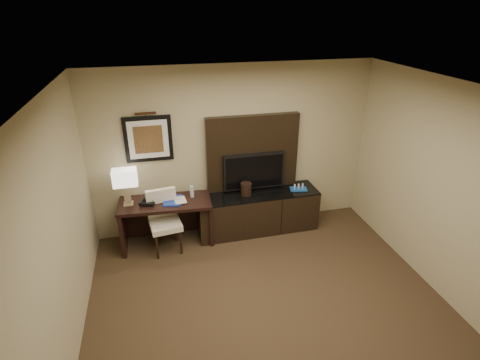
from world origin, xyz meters
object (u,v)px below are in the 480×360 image
object	(u,v)px
credenza	(257,211)
ice_bucket	(246,189)
water_bottle	(192,192)
minibar_tray	(299,187)
desk_phone	(148,201)
desk	(167,222)
table_lamp	(126,186)
desk_chair	(165,224)
tv	(254,171)

from	to	relation	value
credenza	ice_bucket	world-z (taller)	ice_bucket
water_bottle	minibar_tray	world-z (taller)	water_bottle
desk_phone	desk	bearing A→B (deg)	21.40
table_lamp	ice_bucket	distance (m)	1.84
ice_bucket	minibar_tray	xyz separation A→B (m)	(0.89, -0.03, -0.05)
desk_chair	desk_phone	size ratio (longest dim) A/B	4.52
ice_bucket	desk_chair	bearing A→B (deg)	-169.57
table_lamp	credenza	bearing A→B (deg)	0.25
minibar_tray	tv	bearing A→B (deg)	166.62
credenza	desk_phone	xyz separation A→B (m)	(-1.74, -0.07, 0.45)
desk	desk_chair	distance (m)	0.22
tv	credenza	bearing A→B (deg)	-76.30
tv	water_bottle	size ratio (longest dim) A/B	5.34
tv	desk_chair	world-z (taller)	tv
desk	water_bottle	xyz separation A→B (m)	(0.43, 0.05, 0.47)
desk	ice_bucket	world-z (taller)	ice_bucket
water_bottle	minibar_tray	distance (m)	1.76
minibar_tray	desk_chair	bearing A→B (deg)	-174.52
desk_chair	table_lamp	world-z (taller)	table_lamp
credenza	desk_chair	size ratio (longest dim) A/B	2.12
water_bottle	ice_bucket	bearing A→B (deg)	-0.29
minibar_tray	ice_bucket	bearing A→B (deg)	178.01
ice_bucket	desk_phone	bearing A→B (deg)	-177.53
desk_phone	minibar_tray	xyz separation A→B (m)	(2.43, 0.04, -0.06)
credenza	minibar_tray	xyz separation A→B (m)	(0.69, -0.03, 0.39)
desk_phone	water_bottle	bearing A→B (deg)	23.26
credenza	water_bottle	size ratio (longest dim) A/B	10.63
ice_bucket	table_lamp	bearing A→B (deg)	-179.76
credenza	desk_phone	distance (m)	1.80
tv	water_bottle	distance (m)	1.05
desk	table_lamp	size ratio (longest dim) A/B	2.33
desk_chair	ice_bucket	distance (m)	1.38
table_lamp	ice_bucket	size ratio (longest dim) A/B	2.98
tv	water_bottle	world-z (taller)	tv
desk	minibar_tray	bearing A→B (deg)	4.32
tv	table_lamp	size ratio (longest dim) A/B	1.68
desk_phone	water_bottle	size ratio (longest dim) A/B	1.11
tv	table_lamp	bearing A→B (deg)	-175.72
tv	desk_phone	distance (m)	1.73
desk	ice_bucket	xyz separation A→B (m)	(1.29, 0.05, 0.41)
tv	desk_phone	bearing A→B (deg)	-173.04
table_lamp	minibar_tray	size ratio (longest dim) A/B	2.18
desk_chair	ice_bucket	world-z (taller)	desk_chair
table_lamp	ice_bucket	world-z (taller)	table_lamp
credenza	desk_chair	distance (m)	1.54
credenza	minibar_tray	distance (m)	0.79
table_lamp	desk_phone	bearing A→B (deg)	-11.61
desk_chair	minibar_tray	distance (m)	2.23
table_lamp	tv	bearing A→B (deg)	4.28
tv	water_bottle	xyz separation A→B (m)	(-1.03, -0.14, -0.18)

